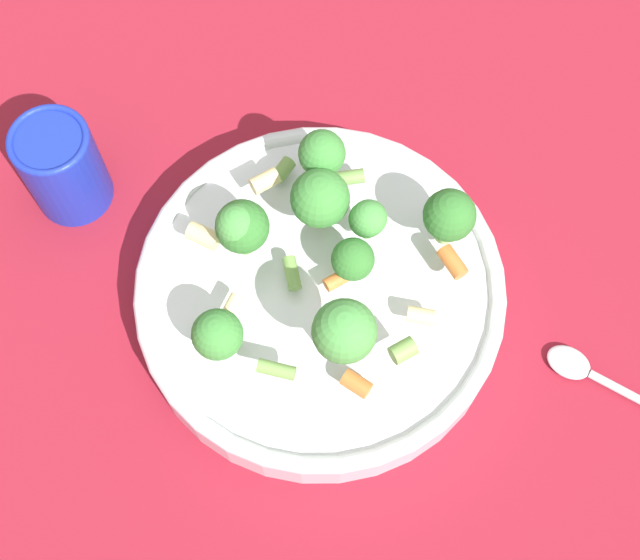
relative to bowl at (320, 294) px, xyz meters
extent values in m
plane|color=maroon|center=(0.00, 0.00, -0.02)|extent=(3.00, 3.00, 0.00)
cylinder|color=silver|center=(0.00, 0.00, -0.01)|extent=(0.29, 0.29, 0.04)
torus|color=silver|center=(0.00, 0.00, 0.01)|extent=(0.29, 0.29, 0.01)
cylinder|color=#8CB766|center=(-0.05, 0.08, 0.03)|extent=(0.01, 0.01, 0.02)
sphere|color=#3D8438|center=(-0.05, 0.08, 0.05)|extent=(0.04, 0.04, 0.04)
cylinder|color=#8CB766|center=(-0.06, -0.01, 0.05)|extent=(0.02, 0.02, 0.02)
sphere|color=#479342|center=(-0.06, -0.01, 0.09)|extent=(0.05, 0.05, 0.05)
cylinder|color=#8CB766|center=(0.06, -0.01, 0.03)|extent=(0.01, 0.01, 0.01)
sphere|color=#33722D|center=(0.06, -0.01, 0.05)|extent=(0.03, 0.03, 0.03)
cylinder|color=#8CB766|center=(0.01, -0.03, 0.03)|extent=(0.01, 0.01, 0.01)
sphere|color=#33722D|center=(0.01, -0.03, 0.05)|extent=(0.03, 0.03, 0.03)
cylinder|color=#8CB766|center=(0.04, 0.05, 0.03)|extent=(0.01, 0.01, 0.02)
sphere|color=#33722D|center=(0.04, 0.05, 0.06)|extent=(0.04, 0.04, 0.04)
cylinder|color=#8CB766|center=(0.03, -0.04, 0.04)|extent=(0.01, 0.01, 0.01)
sphere|color=#33722D|center=(0.03, -0.04, 0.06)|extent=(0.03, 0.03, 0.03)
cylinder|color=#8CB766|center=(0.09, -0.01, 0.04)|extent=(0.01, 0.01, 0.02)
sphere|color=#3D8438|center=(0.09, -0.01, 0.07)|extent=(0.04, 0.04, 0.04)
cylinder|color=#8CB766|center=(0.04, 0.06, 0.05)|extent=(0.01, 0.01, 0.02)
sphere|color=#479342|center=(0.04, 0.06, 0.07)|extent=(0.03, 0.03, 0.03)
cylinder|color=#8CB766|center=(0.03, -0.04, 0.04)|extent=(0.01, 0.01, 0.01)
sphere|color=#479342|center=(0.03, -0.04, 0.06)|extent=(0.03, 0.03, 0.03)
cylinder|color=#8CB766|center=(0.05, -0.01, 0.04)|extent=(0.02, 0.02, 0.01)
sphere|color=#3D8438|center=(0.05, -0.01, 0.06)|extent=(0.05, 0.05, 0.05)
cylinder|color=#8CB766|center=(0.03, -0.10, 0.04)|extent=(0.01, 0.01, 0.02)
sphere|color=#33722D|center=(0.03, -0.10, 0.06)|extent=(0.04, 0.04, 0.04)
cylinder|color=orange|center=(0.00, -0.10, 0.04)|extent=(0.03, 0.02, 0.01)
cylinder|color=beige|center=(-0.02, 0.07, 0.04)|extent=(0.03, 0.02, 0.01)
cylinder|color=#729E4C|center=(0.01, 0.02, 0.03)|extent=(0.03, 0.01, 0.01)
cylinder|color=#729E4C|center=(0.10, 0.02, 0.03)|extent=(0.02, 0.02, 0.01)
cylinder|color=beige|center=(-0.04, -0.07, 0.03)|extent=(0.02, 0.02, 0.01)
cylinder|color=beige|center=(0.04, 0.09, 0.04)|extent=(0.03, 0.03, 0.01)
cylinder|color=orange|center=(0.00, -0.02, 0.03)|extent=(0.02, 0.03, 0.01)
cylinder|color=#729E4C|center=(-0.07, 0.04, 0.04)|extent=(0.02, 0.03, 0.01)
cylinder|color=beige|center=(0.08, 0.04, 0.04)|extent=(0.02, 0.03, 0.01)
cylinder|color=#729E4C|center=(-0.07, -0.05, 0.05)|extent=(0.02, 0.02, 0.01)
cylinder|color=orange|center=(-0.08, -0.02, 0.03)|extent=(0.02, 0.03, 0.01)
cylinder|color=#729E4C|center=(0.09, -0.03, 0.03)|extent=(0.01, 0.03, 0.01)
cylinder|color=#192DAD|center=(0.13, 0.20, 0.02)|extent=(0.07, 0.07, 0.09)
torus|color=#192DAD|center=(0.13, 0.20, 0.06)|extent=(0.07, 0.07, 0.01)
ellipsoid|color=silver|center=(-0.07, -0.19, -0.02)|extent=(0.04, 0.04, 0.01)
camera|label=1|loc=(-0.26, 0.03, 0.66)|focal=50.00mm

